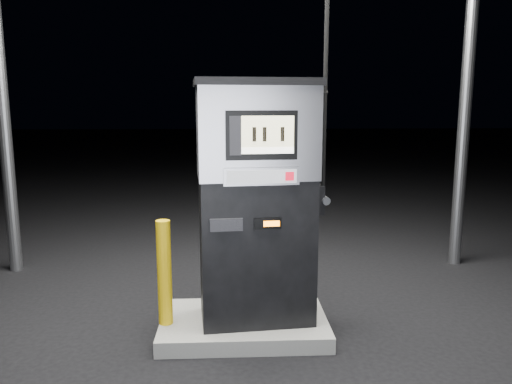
{
  "coord_description": "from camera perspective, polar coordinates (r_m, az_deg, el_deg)",
  "views": [
    {
      "loc": [
        -0.11,
        -4.56,
        2.2
      ],
      "look_at": [
        0.12,
        0.0,
        1.39
      ],
      "focal_mm": 35.0,
      "sensor_mm": 36.0,
      "label": 1
    }
  ],
  "objects": [
    {
      "name": "ground",
      "position": [
        5.06,
        -1.39,
        -15.67
      ],
      "size": [
        80.0,
        80.0,
        0.0
      ],
      "primitive_type": "plane",
      "color": "black",
      "rests_on": "ground"
    },
    {
      "name": "pump_island",
      "position": [
        5.03,
        -1.39,
        -14.9
      ],
      "size": [
        1.6,
        1.0,
        0.15
      ],
      "primitive_type": "cube",
      "color": "slate",
      "rests_on": "ground"
    },
    {
      "name": "fuel_dispenser",
      "position": [
        4.64,
        0.09,
        -0.92
      ],
      "size": [
        1.28,
        0.77,
        4.7
      ],
      "rotation": [
        0.0,
        0.0,
        0.09
      ],
      "color": "black",
      "rests_on": "pump_island"
    },
    {
      "name": "bollard_left",
      "position": [
        4.77,
        -10.43,
        -9.06
      ],
      "size": [
        0.16,
        0.16,
        1.0
      ],
      "primitive_type": "cylinder",
      "rotation": [
        0.0,
        0.0,
        -0.21
      ],
      "color": "yellow",
      "rests_on": "pump_island"
    },
    {
      "name": "bollard_right",
      "position": [
        4.81,
        5.25,
        -9.32
      ],
      "size": [
        0.16,
        0.16,
        0.91
      ],
      "primitive_type": "cylinder",
      "rotation": [
        0.0,
        0.0,
        0.42
      ],
      "color": "yellow",
      "rests_on": "pump_island"
    }
  ]
}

